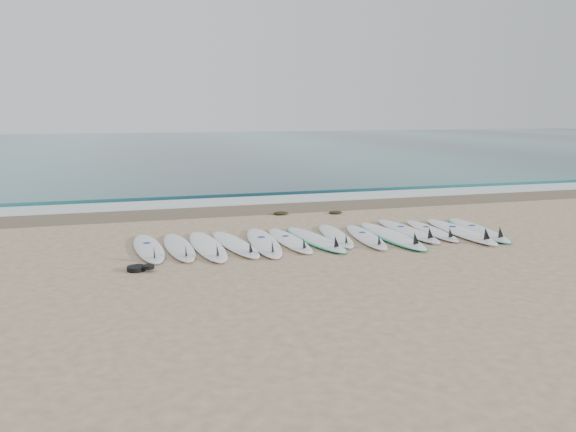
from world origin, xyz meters
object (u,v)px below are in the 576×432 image
object	(u,v)px
surfboard_0	(149,248)
leash_coil	(139,268)
surfboard_13	(478,230)
surfboard_7	(336,236)

from	to	relation	value
surfboard_0	leash_coil	xyz separation A→B (m)	(-0.22, -1.39, -0.01)
surfboard_13	leash_coil	size ratio (longest dim) A/B	6.06
surfboard_0	leash_coil	size ratio (longest dim) A/B	5.60
surfboard_0	surfboard_7	world-z (taller)	surfboard_0
surfboard_0	leash_coil	world-z (taller)	surfboard_0
surfboard_0	leash_coil	distance (m)	1.41
surfboard_7	leash_coil	bearing A→B (deg)	-154.36
surfboard_0	surfboard_13	world-z (taller)	surfboard_13
surfboard_0	surfboard_13	size ratio (longest dim) A/B	0.92
leash_coil	surfboard_7	bearing A→B (deg)	18.76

